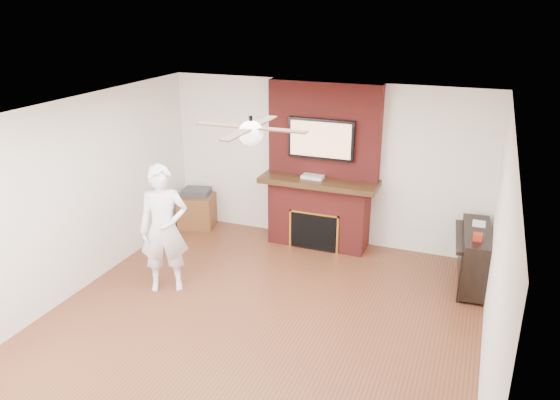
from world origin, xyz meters
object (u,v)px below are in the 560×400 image
at_px(side_table, 198,209).
at_px(person, 164,229).
at_px(fireplace, 321,182).
at_px(piano, 474,256).

bearing_deg(side_table, person, -84.34).
height_order(fireplace, person, fireplace).
xyz_separation_m(person, piano, (3.76, 1.56, -0.43)).
height_order(person, piano, person).
height_order(fireplace, piano, fireplace).
bearing_deg(fireplace, piano, -13.34).
bearing_deg(piano, person, -161.97).
xyz_separation_m(side_table, piano, (4.44, -0.48, 0.12)).
height_order(person, side_table, person).
bearing_deg(person, fireplace, 26.45).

